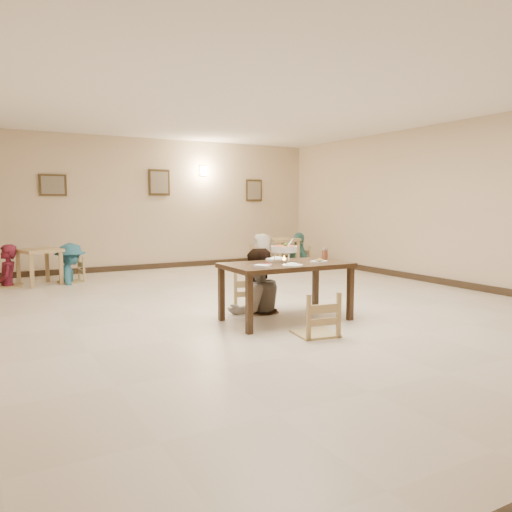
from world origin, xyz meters
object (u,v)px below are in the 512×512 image
bg_chair_lr (70,258)px  main_diner (256,248)px  chair_near (316,294)px  curry_warmer (284,249)px  bg_diner_a (6,245)px  bg_chair_rl (262,246)px  bg_table_left (39,256)px  bg_diner_d (299,232)px  main_table (286,269)px  bg_chair_ll (7,259)px  drink_glass (325,254)px  bg_chair_rr (299,247)px  bg_table_right (281,244)px  bg_diner_c (262,234)px  bg_diner_b (70,243)px  chair_far (252,277)px

bg_chair_lr → main_diner: bearing=19.8°
chair_near → curry_warmer: 0.92m
bg_diner_a → chair_near: bearing=32.6°
main_diner → bg_chair_rl: size_ratio=1.69×
main_diner → bg_table_left: size_ratio=2.08×
bg_table_left → bg_diner_d: 5.83m
main_table → bg_chair_ll: (-3.03, 4.69, -0.16)m
chair_near → bg_chair_lr: 5.75m
bg_chair_rl → chair_near: bearing=169.4°
bg_chair_lr → bg_diner_a: bg_diner_a is taller
drink_glass → bg_chair_rr: (2.64, 4.55, -0.37)m
bg_table_right → bg_diner_c: 0.59m
drink_glass → bg_diner_c: (1.58, 4.49, -0.00)m
bg_table_left → bg_diner_a: bg_diner_a is taller
drink_glass → bg_diner_b: bg_diner_b is taller
bg_chair_lr → bg_diner_a: size_ratio=0.60×
bg_table_left → bg_chair_rl: 4.77m
bg_table_right → bg_diner_d: bearing=1.8°
main_table → bg_diner_a: bearing=123.7°
bg_diner_b → bg_diner_c: bearing=-86.2°
curry_warmer → bg_chair_ll: (-3.02, 4.66, -0.42)m
bg_chair_lr → bg_diner_a: 1.14m
chair_near → bg_table_left: size_ratio=1.13×
drink_glass → bg_diner_c: bearing=70.6°
chair_near → bg_chair_lr: bearing=-62.5°
drink_glass → bg_diner_a: (-3.73, 4.58, -0.05)m
bg_diner_b → bg_diner_d: bg_diner_d is taller
main_diner → bg_chair_rl: (2.37, 3.95, -0.37)m
bg_chair_lr → curry_warmer: bearing=17.6°
chair_far → bg_diner_b: size_ratio=0.64×
bg_table_left → bg_diner_c: size_ratio=0.52×
curry_warmer → bg_chair_lr: curry_warmer is taller
chair_near → drink_glass: chair_near is taller
drink_glass → bg_chair_rr: bearing=59.9°
bg_diner_b → bg_chair_rl: bearing=-86.2°
bg_chair_lr → bg_chair_rl: (4.22, -0.07, 0.06)m
bg_chair_ll → bg_table_left: bearing=-83.6°
drink_glass → main_table: bearing=-171.2°
main_table → bg_diner_d: 5.73m
main_diner → bg_diner_b: size_ratio=1.18×
bg_diner_a → bg_diner_b: bg_diner_a is taller
chair_far → main_diner: 0.42m
bg_table_left → bg_table_right: bg_table_right is taller
curry_warmer → bg_diner_c: bg_diner_c is taller
bg_diner_d → bg_diner_b: bearing=96.2°
drink_glass → bg_diner_d: (2.64, 4.55, -0.01)m
bg_chair_lr → bg_diner_b: 0.29m
chair_near → bg_diner_a: bearing=-53.0°
main_diner → bg_chair_ll: 5.02m
bg_chair_ll → bg_diner_c: bearing=-81.3°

